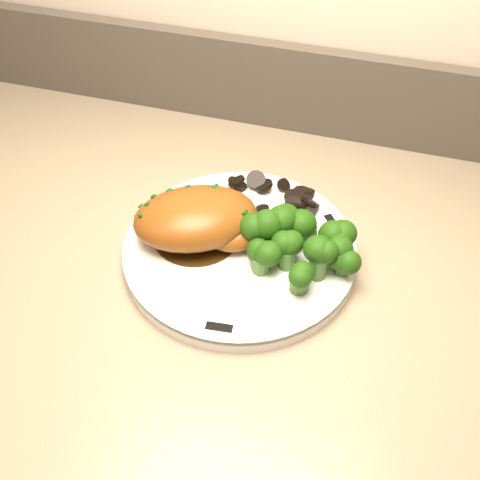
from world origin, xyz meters
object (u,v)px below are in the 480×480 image
(broccoli_florets, at_px, (299,246))
(counter, at_px, (94,433))
(plate, at_px, (240,252))
(chicken_breast, at_px, (200,220))

(broccoli_florets, bearing_deg, counter, -169.75)
(counter, height_order, plate, counter)
(chicken_breast, distance_m, broccoli_florets, 0.11)
(chicken_breast, height_order, broccoli_florets, chicken_breast)
(plate, xyz_separation_m, broccoli_florets, (0.07, -0.00, 0.03))
(counter, height_order, chicken_breast, counter)
(counter, xyz_separation_m, plate, (0.23, 0.06, 0.44))
(chicken_breast, bearing_deg, broccoli_florets, -30.90)
(plate, distance_m, broccoli_florets, 0.07)
(plate, bearing_deg, counter, -165.90)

